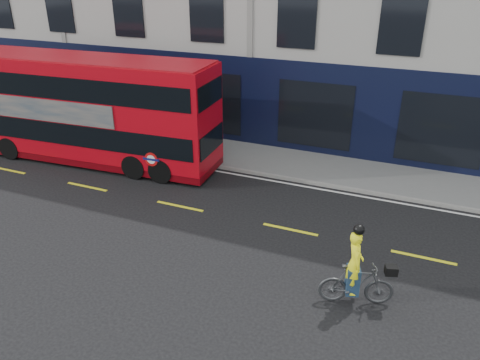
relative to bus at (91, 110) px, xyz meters
The scene contains 7 objects.
ground 6.90m from the bus, 35.56° to the right, with size 120.00×120.00×0.00m, color black.
pavement 6.34m from the bus, 26.91° to the left, with size 60.00×3.00×0.12m, color slate.
kerb 5.86m from the bus, 12.71° to the left, with size 60.00×0.12×0.13m, color gray.
road_edge_line 5.83m from the bus, ahead, with size 58.00×0.10×0.01m, color silver.
lane_dashes 6.21m from the bus, 23.40° to the right, with size 58.00×0.12×0.01m, color yellow, non-canonical shape.
bus is the anchor object (origin of this frame).
cyclist 12.92m from the bus, 23.08° to the right, with size 1.92×1.06×2.24m.
Camera 1 is at (7.46, -10.88, 7.77)m, focal length 35.00 mm.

